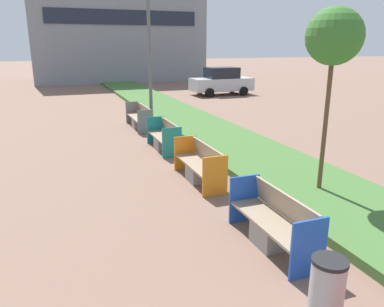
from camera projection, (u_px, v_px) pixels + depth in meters
name	position (u px, v px, depth m)	size (l,w,h in m)	color
planter_grass_strip	(250.00, 154.00, 11.59)	(2.80, 120.00, 0.18)	#426B33
building_backdrop	(116.00, 26.00, 35.57)	(15.25, 8.43, 10.11)	gray
bench_blue_frame	(273.00, 226.00, 6.41)	(0.65, 2.03, 0.94)	gray
bench_orange_frame	(200.00, 167.00, 9.46)	(0.65, 2.09, 0.94)	gray
bench_teal_frame	(164.00, 139.00, 12.30)	(0.65, 1.93, 0.94)	gray
bench_grey_frame	(140.00, 119.00, 15.52)	(0.65, 2.36, 0.94)	gray
litter_bin	(327.00, 291.00, 4.59)	(0.44, 0.44, 0.88)	#9EA0A5
street_lamp_post	(149.00, 29.00, 15.11)	(0.24, 0.44, 7.14)	#56595B
sapling_tree_near	(334.00, 38.00, 7.70)	(1.19, 1.19, 4.11)	brown
parked_car_distant	(221.00, 81.00, 25.62)	(4.20, 2.00, 1.86)	#B7BABF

